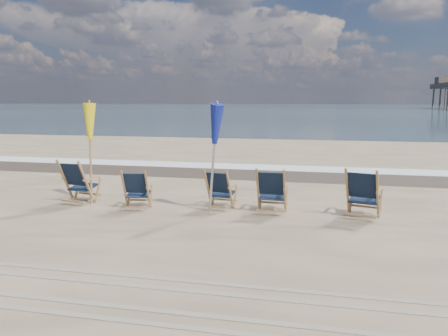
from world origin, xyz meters
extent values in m
plane|color=#354C58|center=(0.00, 128.00, 0.00)|extent=(400.00, 400.00, 0.00)
cube|color=silver|center=(0.00, 8.30, 0.00)|extent=(200.00, 1.40, 0.01)
cube|color=#42362A|center=(0.00, 6.80, 0.00)|extent=(200.00, 2.60, 0.00)
cylinder|color=#9C7246|center=(-3.15, 1.71, 1.19)|extent=(0.06, 0.06, 2.39)
cone|color=yellow|center=(-3.15, 1.71, 1.91)|extent=(0.30, 0.30, 0.85)
cylinder|color=#A5A5AD|center=(-0.07, 1.39, 1.21)|extent=(0.06, 0.06, 2.41)
cone|color=navy|center=(-0.07, 1.39, 1.94)|extent=(0.30, 0.30, 0.85)
camera|label=1|loc=(2.17, -7.67, 2.48)|focal=35.00mm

